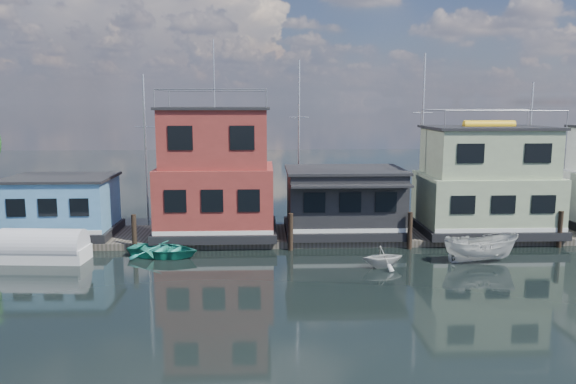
{
  "coord_description": "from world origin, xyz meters",
  "views": [
    {
      "loc": [
        -5.49,
        -22.56,
        8.54
      ],
      "look_at": [
        -4.04,
        12.0,
        3.0
      ],
      "focal_mm": 35.0,
      "sensor_mm": 36.0,
      "label": 1
    }
  ],
  "objects_px": {
    "houseboat_red": "(216,175)",
    "dinghy_teal": "(164,250)",
    "motorboat": "(481,248)",
    "tarp_runabout": "(43,248)",
    "houseboat_green": "(486,182)",
    "houseboat_blue": "(62,206)",
    "dinghy_white": "(383,257)",
    "houseboat_dark": "(344,201)"
  },
  "relations": [
    {
      "from": "houseboat_red",
      "to": "dinghy_teal",
      "type": "xyz_separation_m",
      "value": [
        -2.65,
        -3.92,
        -3.69
      ]
    },
    {
      "from": "motorboat",
      "to": "tarp_runabout",
      "type": "xyz_separation_m",
      "value": [
        -23.63,
        1.25,
        -0.08
      ]
    },
    {
      "from": "houseboat_green",
      "to": "motorboat",
      "type": "height_order",
      "value": "houseboat_green"
    },
    {
      "from": "houseboat_blue",
      "to": "houseboat_red",
      "type": "xyz_separation_m",
      "value": [
        9.5,
        0.0,
        1.9
      ]
    },
    {
      "from": "houseboat_red",
      "to": "houseboat_green",
      "type": "bearing_deg",
      "value": 0.0
    },
    {
      "from": "houseboat_blue",
      "to": "dinghy_teal",
      "type": "xyz_separation_m",
      "value": [
        6.85,
        -3.92,
        -1.79
      ]
    },
    {
      "from": "tarp_runabout",
      "to": "houseboat_blue",
      "type": "bearing_deg",
      "value": 100.65
    },
    {
      "from": "houseboat_blue",
      "to": "houseboat_green",
      "type": "distance_m",
      "value": 26.53
    },
    {
      "from": "houseboat_blue",
      "to": "houseboat_green",
      "type": "height_order",
      "value": "houseboat_green"
    },
    {
      "from": "houseboat_blue",
      "to": "tarp_runabout",
      "type": "distance_m",
      "value": 4.74
    },
    {
      "from": "tarp_runabout",
      "to": "dinghy_teal",
      "type": "xyz_separation_m",
      "value": [
        6.37,
        0.55,
        -0.29
      ]
    },
    {
      "from": "tarp_runabout",
      "to": "dinghy_white",
      "type": "bearing_deg",
      "value": -1.64
    },
    {
      "from": "houseboat_red",
      "to": "houseboat_green",
      "type": "distance_m",
      "value": 17.01
    },
    {
      "from": "dinghy_white",
      "to": "houseboat_green",
      "type": "bearing_deg",
      "value": -61.06
    },
    {
      "from": "houseboat_dark",
      "to": "dinghy_teal",
      "type": "bearing_deg",
      "value": -159.9
    },
    {
      "from": "dinghy_teal",
      "to": "houseboat_blue",
      "type": "bearing_deg",
      "value": 77.03
    },
    {
      "from": "tarp_runabout",
      "to": "motorboat",
      "type": "bearing_deg",
      "value": 1.59
    },
    {
      "from": "motorboat",
      "to": "dinghy_teal",
      "type": "xyz_separation_m",
      "value": [
        -17.26,
        1.8,
        -0.38
      ]
    },
    {
      "from": "houseboat_red",
      "to": "tarp_runabout",
      "type": "distance_m",
      "value": 10.63
    },
    {
      "from": "motorboat",
      "to": "dinghy_white",
      "type": "xyz_separation_m",
      "value": [
        -5.47,
        -0.74,
        -0.21
      ]
    },
    {
      "from": "motorboat",
      "to": "dinghy_teal",
      "type": "height_order",
      "value": "motorboat"
    },
    {
      "from": "dinghy_white",
      "to": "tarp_runabout",
      "type": "distance_m",
      "value": 18.28
    },
    {
      "from": "houseboat_red",
      "to": "houseboat_green",
      "type": "height_order",
      "value": "houseboat_red"
    },
    {
      "from": "houseboat_green",
      "to": "dinghy_teal",
      "type": "bearing_deg",
      "value": -168.73
    },
    {
      "from": "houseboat_blue",
      "to": "dinghy_white",
      "type": "bearing_deg",
      "value": -19.11
    },
    {
      "from": "houseboat_dark",
      "to": "motorboat",
      "type": "xyz_separation_m",
      "value": [
        6.61,
        -5.7,
        -1.63
      ]
    },
    {
      "from": "houseboat_green",
      "to": "dinghy_white",
      "type": "height_order",
      "value": "houseboat_green"
    },
    {
      "from": "houseboat_blue",
      "to": "dinghy_teal",
      "type": "distance_m",
      "value": 8.09
    },
    {
      "from": "houseboat_green",
      "to": "dinghy_white",
      "type": "xyz_separation_m",
      "value": [
        -7.86,
        -6.46,
        -2.97
      ]
    },
    {
      "from": "houseboat_dark",
      "to": "motorboat",
      "type": "relative_size",
      "value": 1.8
    },
    {
      "from": "houseboat_red",
      "to": "dinghy_white",
      "type": "relative_size",
      "value": 5.41
    },
    {
      "from": "houseboat_dark",
      "to": "tarp_runabout",
      "type": "bearing_deg",
      "value": -165.35
    },
    {
      "from": "houseboat_blue",
      "to": "motorboat",
      "type": "bearing_deg",
      "value": -13.34
    },
    {
      "from": "houseboat_dark",
      "to": "houseboat_green",
      "type": "xyz_separation_m",
      "value": [
        9.0,
        0.02,
        1.13
      ]
    },
    {
      "from": "houseboat_red",
      "to": "motorboat",
      "type": "height_order",
      "value": "houseboat_red"
    },
    {
      "from": "houseboat_green",
      "to": "tarp_runabout",
      "type": "bearing_deg",
      "value": -170.25
    },
    {
      "from": "tarp_runabout",
      "to": "houseboat_green",
      "type": "bearing_deg",
      "value": 14.36
    },
    {
      "from": "houseboat_green",
      "to": "dinghy_white",
      "type": "relative_size",
      "value": 3.83
    },
    {
      "from": "dinghy_teal",
      "to": "houseboat_dark",
      "type": "bearing_deg",
      "value": -53.1
    },
    {
      "from": "motorboat",
      "to": "tarp_runabout",
      "type": "height_order",
      "value": "tarp_runabout"
    },
    {
      "from": "houseboat_blue",
      "to": "houseboat_dark",
      "type": "bearing_deg",
      "value": -0.06
    },
    {
      "from": "houseboat_green",
      "to": "tarp_runabout",
      "type": "height_order",
      "value": "houseboat_green"
    }
  ]
}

